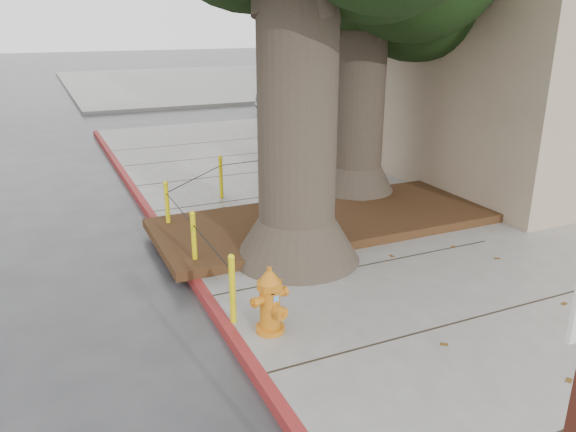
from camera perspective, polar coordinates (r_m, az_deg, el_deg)
name	(u,v)px	position (r m, az deg, el deg)	size (l,w,h in m)	color
ground	(411,345)	(7.30, 12.39, -12.69)	(140.00, 140.00, 0.00)	#28282B
sidewalk_far	(202,82)	(36.42, -8.75, 13.32)	(16.00, 20.00, 0.15)	slate
curb_red	(198,287)	(8.47, -9.08, -7.11)	(0.14, 26.00, 0.16)	maroon
planter_bed	(327,220)	(10.60, 3.99, -0.43)	(6.40, 2.60, 0.16)	black
building_side_white	(376,6)	(36.71, 8.97, 20.28)	(10.00, 10.00, 9.00)	silver
bollard_ring	(229,203)	(10.21, -6.01, 1.30)	(3.79, 5.39, 0.95)	yellow
fire_hydrant	(270,301)	(6.92, -1.83, -8.59)	(0.46, 0.45, 0.87)	orange
car_silver	(292,99)	(24.61, 0.45, 11.77)	(1.27, 3.16, 1.08)	#B0B1B6
car_red	(359,87)	(29.05, 7.25, 12.87)	(1.22, 3.49, 1.15)	#9C260E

